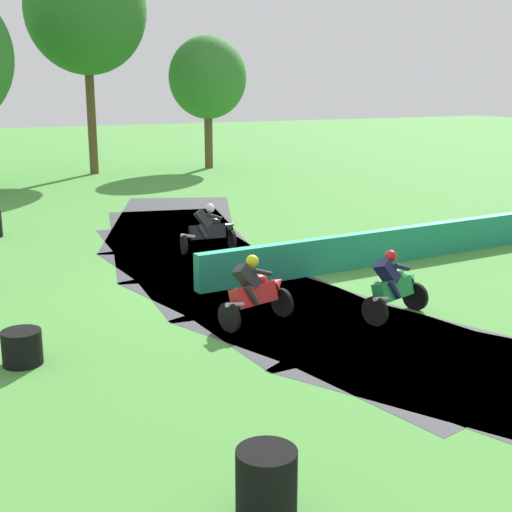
{
  "coord_description": "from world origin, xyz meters",
  "views": [
    {
      "loc": [
        -6.13,
        -14.78,
        4.75
      ],
      "look_at": [
        0.17,
        -0.77,
        0.9
      ],
      "focal_mm": 49.77,
      "sensor_mm": 36.0,
      "label": 1
    }
  ],
  "objects_px": {
    "motorcycle_chase_red": "(256,291)",
    "traffic_cone": "(442,244)",
    "motorcycle_lead_black": "(210,229)",
    "tire_stack_far": "(266,483)",
    "tire_stack_mid_b": "(22,347)",
    "motorcycle_trailing_green": "(394,285)"
  },
  "relations": [
    {
      "from": "motorcycle_trailing_green",
      "to": "traffic_cone",
      "type": "distance_m",
      "value": 6.06
    },
    {
      "from": "motorcycle_lead_black",
      "to": "motorcycle_trailing_green",
      "type": "height_order",
      "value": "motorcycle_lead_black"
    },
    {
      "from": "tire_stack_mid_b",
      "to": "tire_stack_far",
      "type": "xyz_separation_m",
      "value": [
        1.96,
        -5.64,
        0.1
      ]
    },
    {
      "from": "motorcycle_chase_red",
      "to": "tire_stack_mid_b",
      "type": "relative_size",
      "value": 2.47
    },
    {
      "from": "motorcycle_lead_black",
      "to": "tire_stack_mid_b",
      "type": "height_order",
      "value": "motorcycle_lead_black"
    },
    {
      "from": "motorcycle_lead_black",
      "to": "motorcycle_trailing_green",
      "type": "bearing_deg",
      "value": -77.5
    },
    {
      "from": "motorcycle_trailing_green",
      "to": "motorcycle_chase_red",
      "type": "bearing_deg",
      "value": 163.47
    },
    {
      "from": "motorcycle_chase_red",
      "to": "tire_stack_mid_b",
      "type": "bearing_deg",
      "value": -175.35
    },
    {
      "from": "tire_stack_mid_b",
      "to": "motorcycle_lead_black",
      "type": "bearing_deg",
      "value": 47.42
    },
    {
      "from": "tire_stack_far",
      "to": "motorcycle_chase_red",
      "type": "bearing_deg",
      "value": 66.81
    },
    {
      "from": "motorcycle_lead_black",
      "to": "traffic_cone",
      "type": "xyz_separation_m",
      "value": [
        5.96,
        -2.68,
        -0.42
      ]
    },
    {
      "from": "motorcycle_chase_red",
      "to": "motorcycle_trailing_green",
      "type": "bearing_deg",
      "value": -16.53
    },
    {
      "from": "motorcycle_lead_black",
      "to": "motorcycle_chase_red",
      "type": "relative_size",
      "value": 1.02
    },
    {
      "from": "tire_stack_mid_b",
      "to": "tire_stack_far",
      "type": "bearing_deg",
      "value": -70.83
    },
    {
      "from": "motorcycle_trailing_green",
      "to": "tire_stack_far",
      "type": "distance_m",
      "value": 7.45
    },
    {
      "from": "motorcycle_chase_red",
      "to": "traffic_cone",
      "type": "bearing_deg",
      "value": 24.28
    },
    {
      "from": "tire_stack_far",
      "to": "traffic_cone",
      "type": "bearing_deg",
      "value": 43.43
    },
    {
      "from": "traffic_cone",
      "to": "tire_stack_mid_b",
      "type": "bearing_deg",
      "value": -162.86
    },
    {
      "from": "tire_stack_mid_b",
      "to": "traffic_cone",
      "type": "height_order",
      "value": "tire_stack_mid_b"
    },
    {
      "from": "motorcycle_lead_black",
      "to": "tire_stack_far",
      "type": "distance_m",
      "value": 12.55
    },
    {
      "from": "motorcycle_trailing_green",
      "to": "tire_stack_far",
      "type": "relative_size",
      "value": 2.09
    },
    {
      "from": "motorcycle_trailing_green",
      "to": "tire_stack_mid_b",
      "type": "xyz_separation_m",
      "value": [
        -7.29,
        0.45,
        -0.34
      ]
    }
  ]
}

